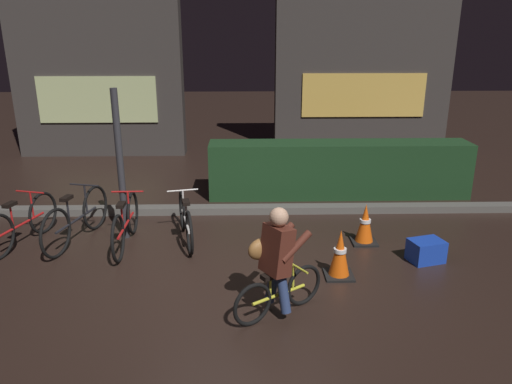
% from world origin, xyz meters
% --- Properties ---
extents(ground_plane, '(40.00, 40.00, 0.00)m').
position_xyz_m(ground_plane, '(0.00, 0.00, 0.00)').
color(ground_plane, black).
extents(sidewalk_curb, '(12.00, 0.24, 0.12)m').
position_xyz_m(sidewalk_curb, '(0.00, 2.20, 0.06)').
color(sidewalk_curb, '#56544F').
rests_on(sidewalk_curb, ground).
extents(hedge_row, '(4.80, 0.70, 1.02)m').
position_xyz_m(hedge_row, '(1.80, 3.10, 0.51)').
color(hedge_row, '#19381C').
rests_on(hedge_row, ground).
extents(storefront_left, '(4.04, 0.54, 4.75)m').
position_xyz_m(storefront_left, '(-3.47, 6.50, 2.36)').
color(storefront_left, '#383330').
rests_on(storefront_left, ground).
extents(storefront_right, '(4.51, 0.54, 4.49)m').
position_xyz_m(storefront_right, '(3.11, 7.20, 2.24)').
color(storefront_right, '#383330').
rests_on(storefront_right, ground).
extents(street_post, '(0.10, 0.10, 2.22)m').
position_xyz_m(street_post, '(-1.74, 1.20, 1.11)').
color(street_post, '#2D2D33').
rests_on(street_post, ground).
extents(parked_bike_leftmost, '(0.52, 1.56, 0.74)m').
position_xyz_m(parked_bike_leftmost, '(-3.16, 0.95, 0.34)').
color(parked_bike_leftmost, black).
rests_on(parked_bike_leftmost, ground).
extents(parked_bike_left_mid, '(0.51, 1.70, 0.80)m').
position_xyz_m(parked_bike_left_mid, '(-2.40, 1.05, 0.36)').
color(parked_bike_left_mid, black).
rests_on(parked_bike_left_mid, ground).
extents(parked_bike_center_left, '(0.46, 1.63, 0.75)m').
position_xyz_m(parked_bike_center_left, '(-1.65, 0.88, 0.34)').
color(parked_bike_center_left, black).
rests_on(parked_bike_center_left, ground).
extents(parked_bike_center_right, '(0.48, 1.52, 0.71)m').
position_xyz_m(parked_bike_center_right, '(-0.82, 1.05, 0.33)').
color(parked_bike_center_right, black).
rests_on(parked_bike_center_right, ground).
extents(traffic_cone_near, '(0.36, 0.36, 0.63)m').
position_xyz_m(traffic_cone_near, '(1.23, -0.10, 0.30)').
color(traffic_cone_near, black).
rests_on(traffic_cone_near, ground).
extents(traffic_cone_far, '(0.36, 0.36, 0.60)m').
position_xyz_m(traffic_cone_far, '(1.79, 0.92, 0.29)').
color(traffic_cone_far, black).
rests_on(traffic_cone_far, ground).
extents(blue_crate, '(0.51, 0.43, 0.30)m').
position_xyz_m(blue_crate, '(2.48, 0.30, 0.15)').
color(blue_crate, '#193DB7').
rests_on(blue_crate, ground).
extents(cyclist, '(1.01, 0.70, 1.25)m').
position_xyz_m(cyclist, '(0.38, -0.95, 0.63)').
color(cyclist, black).
rests_on(cyclist, ground).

